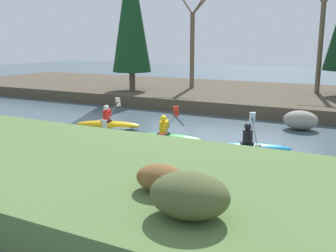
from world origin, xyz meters
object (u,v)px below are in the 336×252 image
object	(u,v)px
kayaker_lead	(249,147)
kayaker_trailing	(111,124)
boulder_midstream	(301,120)
kayaker_middle	(168,138)

from	to	relation	value
kayaker_lead	kayaker_trailing	distance (m)	6.20
kayaker_trailing	boulder_midstream	distance (m)	7.85
kayaker_middle	boulder_midstream	world-z (taller)	kayaker_middle
kayaker_trailing	boulder_midstream	bearing A→B (deg)	8.50
kayaker_lead	boulder_midstream	size ratio (longest dim) A/B	1.96
kayaker_lead	boulder_midstream	distance (m)	4.51
boulder_midstream	kayaker_trailing	bearing A→B (deg)	-153.15
kayaker_middle	kayaker_trailing	bearing A→B (deg)	150.41
kayaker_lead	kayaker_middle	xyz separation A→B (m)	(-2.94, -0.06, -0.02)
kayaker_lead	kayaker_trailing	size ratio (longest dim) A/B	0.99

